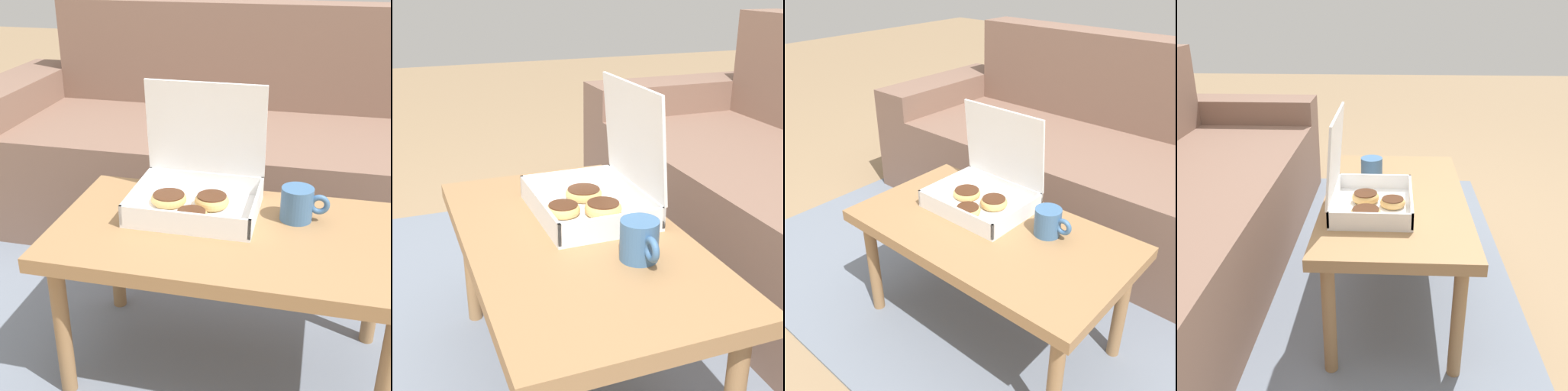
{
  "view_description": "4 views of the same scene",
  "coord_description": "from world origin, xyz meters",
  "views": [
    {
      "loc": [
        0.2,
        -1.39,
        1.16
      ],
      "look_at": [
        -0.11,
        -0.06,
        0.51
      ],
      "focal_mm": 50.0,
      "sensor_mm": 36.0,
      "label": 1
    },
    {
      "loc": [
        1.13,
        -0.53,
        1.05
      ],
      "look_at": [
        -0.11,
        -0.06,
        0.51
      ],
      "focal_mm": 50.0,
      "sensor_mm": 36.0,
      "label": 2
    },
    {
      "loc": [
        0.83,
        -1.13,
        1.3
      ],
      "look_at": [
        -0.11,
        -0.06,
        0.51
      ],
      "focal_mm": 42.0,
      "sensor_mm": 36.0,
      "label": 3
    },
    {
      "loc": [
        -1.58,
        -0.13,
        1.15
      ],
      "look_at": [
        -0.11,
        -0.06,
        0.51
      ],
      "focal_mm": 42.0,
      "sensor_mm": 36.0,
      "label": 4
    }
  ],
  "objects": [
    {
      "name": "couch",
      "position": [
        0.0,
        0.83,
        0.31
      ],
      "size": [
        2.53,
        0.86,
        0.91
      ],
      "color": "#7A5B4C",
      "rests_on": "ground_plane"
    },
    {
      "name": "ground_plane",
      "position": [
        0.0,
        0.0,
        0.0
      ],
      "size": [
        12.0,
        12.0,
        0.0
      ],
      "primitive_type": "plane",
      "color": "#937756"
    },
    {
      "name": "coffee_table",
      "position": [
        0.0,
        -0.14,
        0.41
      ],
      "size": [
        0.94,
        0.52,
        0.46
      ],
      "color": "#997047",
      "rests_on": "ground_plane"
    },
    {
      "name": "pastry_box",
      "position": [
        -0.12,
        -0.03,
        0.53
      ],
      "size": [
        0.35,
        0.28,
        0.34
      ],
      "color": "white",
      "rests_on": "coffee_table"
    },
    {
      "name": "coffee_mug",
      "position": [
        0.17,
        -0.05,
        0.51
      ],
      "size": [
        0.13,
        0.09,
        0.09
      ],
      "color": "#3D6693",
      "rests_on": "coffee_table"
    },
    {
      "name": "area_rug",
      "position": [
        0.0,
        0.3,
        0.01
      ],
      "size": [
        2.65,
        1.91,
        0.01
      ],
      "primitive_type": "cube",
      "color": "slate",
      "rests_on": "ground_plane"
    }
  ]
}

